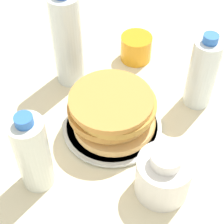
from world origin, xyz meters
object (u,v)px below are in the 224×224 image
water_bottle_near (202,73)px  juice_glass (136,48)px  plate (112,126)px  water_bottle_far (67,40)px  water_bottle_mid (33,153)px  cream_jug (163,175)px  pancake_stack (112,111)px

water_bottle_near → juice_glass: bearing=73.1°
plate → water_bottle_near: 0.24m
water_bottle_near → water_bottle_far: 0.32m
water_bottle_near → water_bottle_mid: water_bottle_near is taller
cream_jug → water_bottle_near: size_ratio=0.60×
pancake_stack → water_bottle_near: size_ratio=1.00×
plate → cream_jug: size_ratio=1.92×
water_bottle_mid → water_bottle_near: bearing=-26.0°
plate → water_bottle_far: 0.23m
pancake_stack → cream_jug: size_ratio=1.66×
pancake_stack → water_bottle_mid: 0.20m
water_bottle_mid → water_bottle_far: water_bottle_far is taller
plate → pancake_stack: (-0.00, -0.00, 0.05)m
water_bottle_far → water_bottle_mid: bearing=-156.4°
pancake_stack → water_bottle_near: water_bottle_near is taller
juice_glass → cream_jug: cream_jug is taller
cream_jug → water_bottle_near: bearing=8.2°
water_bottle_near → cream_jug: bearing=-171.8°
plate → juice_glass: bearing=17.2°
plate → water_bottle_near: bearing=-35.3°
pancake_stack → water_bottle_far: 0.21m
juice_glass → pancake_stack: bearing=-162.6°
plate → water_bottle_far: bearing=63.9°
juice_glass → water_bottle_near: size_ratio=0.42×
cream_jug → plate: bearing=63.5°
cream_jug → water_bottle_near: water_bottle_near is taller
water_bottle_near → water_bottle_far: water_bottle_far is taller
juice_glass → cream_jug: bearing=-143.5°
cream_jug → water_bottle_mid: bearing=116.6°
pancake_stack → water_bottle_mid: size_ratio=1.00×
plate → water_bottle_far: size_ratio=0.89×
juice_glass → water_bottle_far: size_ratio=0.33×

